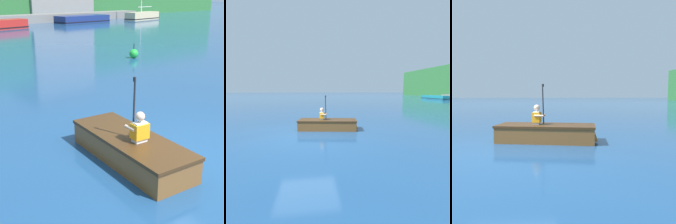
# 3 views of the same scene
# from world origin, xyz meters

# --- Properties ---
(ground_plane) EXTENTS (300.00, 300.00, 0.00)m
(ground_plane) POSITION_xyz_m (0.00, 0.00, 0.00)
(ground_plane) COLOR navy
(rowboat_foreground) EXTENTS (1.42, 2.88, 0.48)m
(rowboat_foreground) POSITION_xyz_m (-1.09, 1.00, 0.27)
(rowboat_foreground) COLOR brown
(rowboat_foreground) RESTS_ON ground
(person_paddler) EXTENTS (0.39, 0.37, 1.13)m
(person_paddler) POSITION_xyz_m (-1.14, 0.71, 0.73)
(person_paddler) COLOR silver
(person_paddler) RESTS_ON rowboat_foreground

